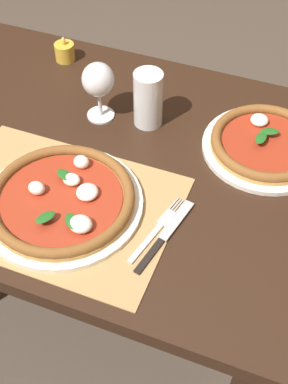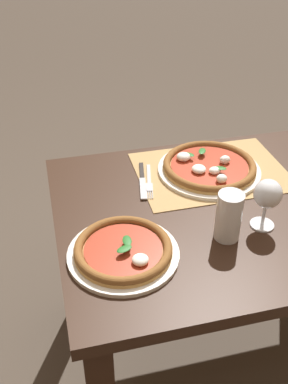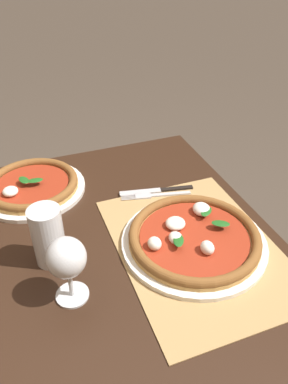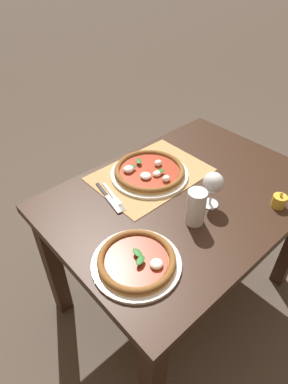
% 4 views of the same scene
% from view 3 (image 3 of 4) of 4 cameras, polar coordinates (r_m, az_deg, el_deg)
% --- Properties ---
extents(dining_table, '(1.15, 0.81, 0.74)m').
position_cam_3_polar(dining_table, '(0.94, -2.96, -17.44)').
color(dining_table, black).
rests_on(dining_table, ground).
extents(paper_placemat, '(0.51, 0.36, 0.00)m').
position_cam_3_polar(paper_placemat, '(0.92, 7.94, -8.21)').
color(paper_placemat, '#A88451').
rests_on(paper_placemat, dining_table).
extents(pizza_near, '(0.35, 0.35, 0.05)m').
position_cam_3_polar(pizza_near, '(0.91, 7.59, -6.90)').
color(pizza_near, silver).
rests_on(pizza_near, paper_placemat).
extents(pizza_far, '(0.30, 0.30, 0.05)m').
position_cam_3_polar(pizza_far, '(1.13, -16.68, 0.96)').
color(pizza_far, silver).
rests_on(pizza_far, dining_table).
extents(wine_glass, '(0.08, 0.08, 0.16)m').
position_cam_3_polar(wine_glass, '(0.75, -11.71, -10.12)').
color(wine_glass, silver).
rests_on(wine_glass, dining_table).
extents(pint_glass, '(0.07, 0.07, 0.15)m').
position_cam_3_polar(pint_glass, '(0.86, -14.38, -6.64)').
color(pint_glass, silver).
rests_on(pint_glass, dining_table).
extents(fork, '(0.06, 0.20, 0.00)m').
position_cam_3_polar(fork, '(1.07, 1.77, -0.50)').
color(fork, '#B7B7BC').
rests_on(fork, paper_placemat).
extents(knife, '(0.06, 0.21, 0.01)m').
position_cam_3_polar(knife, '(1.08, 1.89, 0.21)').
color(knife, black).
rests_on(knife, paper_placemat).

